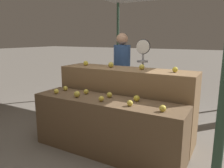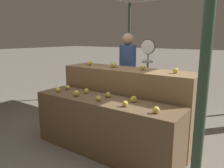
% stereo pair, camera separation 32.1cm
% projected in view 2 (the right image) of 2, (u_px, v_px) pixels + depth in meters
% --- Properties ---
extents(ground_plane, '(60.00, 60.00, 0.00)m').
position_uv_depth(ground_plane, '(104.00, 151.00, 3.13)').
color(ground_plane, gray).
extents(display_counter_front, '(2.16, 0.55, 0.78)m').
position_uv_depth(display_counter_front, '(104.00, 126.00, 3.05)').
color(display_counter_front, brown).
rests_on(display_counter_front, ground_plane).
extents(display_counter_back, '(2.16, 0.55, 1.13)m').
position_uv_depth(display_counter_back, '(127.00, 104.00, 3.49)').
color(display_counter_back, olive).
rests_on(display_counter_back, ground_plane).
extents(apple_front_0, '(0.07, 0.07, 0.07)m').
position_uv_depth(apple_front_0, '(58.00, 90.00, 3.34)').
color(apple_front_0, yellow).
rests_on(apple_front_0, display_counter_front).
extents(apple_front_1, '(0.09, 0.09, 0.09)m').
position_uv_depth(apple_front_1, '(76.00, 93.00, 3.11)').
color(apple_front_1, gold).
rests_on(apple_front_1, display_counter_front).
extents(apple_front_2, '(0.07, 0.07, 0.07)m').
position_uv_depth(apple_front_2, '(98.00, 98.00, 2.88)').
color(apple_front_2, yellow).
rests_on(apple_front_2, display_counter_front).
extents(apple_front_3, '(0.07, 0.07, 0.07)m').
position_uv_depth(apple_front_3, '(125.00, 104.00, 2.64)').
color(apple_front_3, yellow).
rests_on(apple_front_3, display_counter_front).
extents(apple_front_4, '(0.08, 0.08, 0.08)m').
position_uv_depth(apple_front_4, '(156.00, 110.00, 2.40)').
color(apple_front_4, yellow).
rests_on(apple_front_4, display_counter_front).
extents(apple_front_5, '(0.07, 0.07, 0.07)m').
position_uv_depth(apple_front_5, '(68.00, 87.00, 3.51)').
color(apple_front_5, gold).
rests_on(apple_front_5, display_counter_front).
extents(apple_front_6, '(0.07, 0.07, 0.07)m').
position_uv_depth(apple_front_6, '(86.00, 91.00, 3.27)').
color(apple_front_6, gold).
rests_on(apple_front_6, display_counter_front).
extents(apple_front_7, '(0.08, 0.08, 0.08)m').
position_uv_depth(apple_front_7, '(108.00, 95.00, 3.04)').
color(apple_front_7, gold).
rests_on(apple_front_7, display_counter_front).
extents(apple_front_8, '(0.08, 0.08, 0.08)m').
position_uv_depth(apple_front_8, '(134.00, 99.00, 2.83)').
color(apple_front_8, gold).
rests_on(apple_front_8, display_counter_front).
extents(apple_back_0, '(0.08, 0.08, 0.08)m').
position_uv_depth(apple_back_0, '(90.00, 63.00, 3.79)').
color(apple_back_0, gold).
rests_on(apple_back_0, display_counter_back).
extents(apple_back_1, '(0.09, 0.09, 0.09)m').
position_uv_depth(apple_back_1, '(113.00, 65.00, 3.50)').
color(apple_back_1, gold).
rests_on(apple_back_1, display_counter_back).
extents(apple_back_2, '(0.08, 0.08, 0.08)m').
position_uv_depth(apple_back_2, '(143.00, 67.00, 3.22)').
color(apple_back_2, gold).
rests_on(apple_back_2, display_counter_back).
extents(apple_back_3, '(0.08, 0.08, 0.08)m').
position_uv_depth(apple_back_3, '(175.00, 71.00, 2.93)').
color(apple_back_3, gold).
rests_on(apple_back_3, display_counter_back).
extents(produce_scale, '(0.26, 0.20, 1.57)m').
position_uv_depth(produce_scale, '(147.00, 64.00, 3.90)').
color(produce_scale, '#99999E').
rests_on(produce_scale, ground_plane).
extents(person_vendor_at_scale, '(0.35, 0.35, 1.69)m').
position_uv_depth(person_vendor_at_scale, '(127.00, 70.00, 4.21)').
color(person_vendor_at_scale, '#2D2D38').
rests_on(person_vendor_at_scale, ground_plane).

